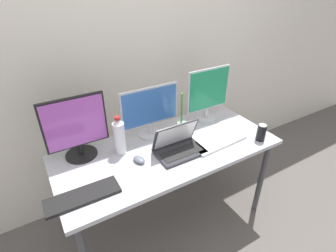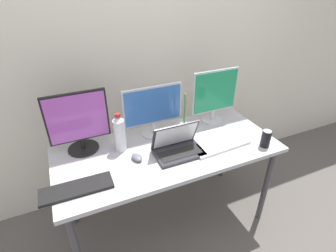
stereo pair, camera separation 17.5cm
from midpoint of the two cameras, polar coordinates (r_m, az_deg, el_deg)
ground_plane at (r=2.36m, az=2.25°, el=-19.59°), size 16.00×16.00×0.00m
wall_back at (r=2.11m, az=-4.29°, el=16.60°), size 7.00×0.08×2.60m
work_desk at (r=1.89m, az=2.67°, el=-6.56°), size 1.56×0.70×0.74m
monitor_left at (r=1.79m, az=-16.34°, el=0.73°), size 0.40×0.21×0.43m
monitor_center at (r=1.89m, az=-0.66°, el=3.66°), size 0.45×0.18×0.38m
monitor_right at (r=2.11m, az=12.49°, el=6.64°), size 0.39×0.17×0.44m
laptop_silver at (r=1.78m, az=4.92°, el=-4.47°), size 0.33×0.21×0.22m
keyboard_main at (r=1.59m, az=-16.25°, el=-13.07°), size 0.41×0.14×0.02m
keyboard_aux at (r=1.91m, az=13.93°, el=-4.12°), size 0.43×0.17×0.02m
mouse_by_keyboard at (r=1.73m, az=-3.93°, el=-6.95°), size 0.08×0.11×0.03m
water_bottle at (r=1.78m, az=-7.74°, el=-1.72°), size 0.08×0.08×0.28m
soda_can_near_keyboard at (r=1.99m, az=22.93°, el=-2.62°), size 0.07×0.07×0.13m
bamboo_vase at (r=1.97m, az=6.07°, el=-0.32°), size 0.07×0.07×0.33m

